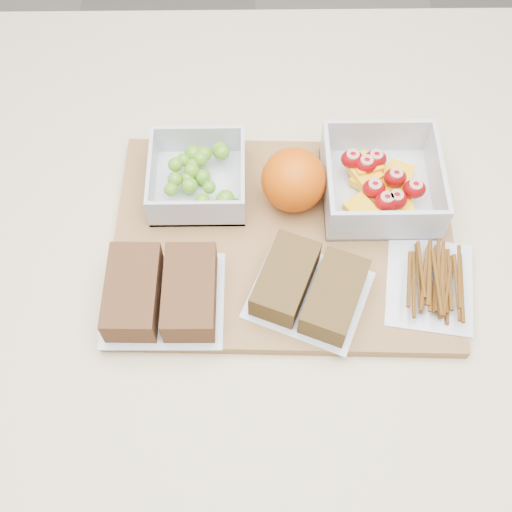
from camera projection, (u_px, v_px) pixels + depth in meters
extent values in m
plane|color=gray|center=(262.00, 434.00, 1.58)|extent=(4.00, 4.00, 0.00)
cube|color=beige|center=(265.00, 375.00, 1.19)|extent=(1.20, 0.90, 0.90)
cube|color=olive|center=(283.00, 239.00, 0.80)|extent=(0.43, 0.31, 0.02)
cube|color=silver|center=(199.00, 186.00, 0.83)|extent=(0.12, 0.12, 0.00)
cube|color=silver|center=(199.00, 140.00, 0.84)|extent=(0.12, 0.00, 0.05)
cube|color=silver|center=(196.00, 214.00, 0.78)|extent=(0.12, 0.00, 0.05)
cube|color=silver|center=(243.00, 175.00, 0.81)|extent=(0.00, 0.11, 0.05)
cube|color=silver|center=(152.00, 176.00, 0.81)|extent=(0.00, 0.11, 0.05)
sphere|color=#599C20|center=(189.00, 186.00, 0.80)|extent=(0.02, 0.02, 0.02)
sphere|color=#599C20|center=(175.00, 179.00, 0.80)|extent=(0.02, 0.02, 0.02)
sphere|color=#599C20|center=(201.00, 159.00, 0.81)|extent=(0.02, 0.02, 0.02)
sphere|color=#599C20|center=(203.00, 177.00, 0.82)|extent=(0.02, 0.02, 0.02)
sphere|color=#599C20|center=(175.00, 165.00, 0.81)|extent=(0.02, 0.02, 0.02)
sphere|color=#599C20|center=(188.00, 179.00, 0.81)|extent=(0.02, 0.02, 0.02)
sphere|color=#599C20|center=(183.00, 160.00, 0.81)|extent=(0.02, 0.02, 0.02)
sphere|color=#599C20|center=(226.00, 199.00, 0.78)|extent=(0.02, 0.02, 0.02)
sphere|color=#599C20|center=(220.00, 150.00, 0.82)|extent=(0.02, 0.02, 0.02)
sphere|color=#599C20|center=(193.00, 153.00, 0.82)|extent=(0.02, 0.02, 0.02)
sphere|color=#599C20|center=(171.00, 190.00, 0.79)|extent=(0.02, 0.02, 0.02)
sphere|color=#599C20|center=(222.00, 152.00, 0.82)|extent=(0.02, 0.02, 0.02)
sphere|color=#599C20|center=(203.00, 201.00, 0.79)|extent=(0.02, 0.02, 0.02)
sphere|color=#599C20|center=(200.00, 160.00, 0.82)|extent=(0.02, 0.02, 0.02)
sphere|color=#599C20|center=(192.00, 171.00, 0.81)|extent=(0.02, 0.02, 0.02)
sphere|color=#599C20|center=(204.00, 154.00, 0.82)|extent=(0.02, 0.02, 0.02)
sphere|color=#599C20|center=(224.00, 201.00, 0.78)|extent=(0.02, 0.02, 0.02)
sphere|color=#599C20|center=(234.00, 205.00, 0.80)|extent=(0.02, 0.02, 0.02)
sphere|color=#599C20|center=(193.00, 165.00, 0.81)|extent=(0.02, 0.02, 0.02)
sphere|color=#599C20|center=(188.00, 185.00, 0.80)|extent=(0.02, 0.02, 0.02)
sphere|color=#599C20|center=(192.00, 154.00, 0.83)|extent=(0.02, 0.02, 0.02)
sphere|color=#599C20|center=(209.00, 187.00, 0.79)|extent=(0.02, 0.02, 0.02)
cube|color=silver|center=(378.00, 192.00, 0.82)|extent=(0.14, 0.14, 0.01)
cube|color=silver|center=(376.00, 137.00, 0.83)|extent=(0.14, 0.01, 0.06)
cube|color=silver|center=(388.00, 226.00, 0.77)|extent=(0.14, 0.01, 0.06)
cube|color=silver|center=(436.00, 179.00, 0.80)|extent=(0.01, 0.13, 0.06)
cube|color=silver|center=(327.00, 180.00, 0.80)|extent=(0.01, 0.13, 0.06)
cube|color=#FBB00D|center=(386.00, 200.00, 0.80)|extent=(0.04, 0.05, 0.01)
cube|color=#FBB00D|center=(368.00, 169.00, 0.82)|extent=(0.05, 0.06, 0.01)
cube|color=#FBB00D|center=(389.00, 182.00, 0.81)|extent=(0.05, 0.05, 0.01)
cube|color=#FBB00D|center=(398.00, 177.00, 0.82)|extent=(0.05, 0.05, 0.01)
cube|color=#FBB00D|center=(365.00, 173.00, 0.81)|extent=(0.05, 0.05, 0.01)
cube|color=#FBB00D|center=(367.00, 165.00, 0.81)|extent=(0.04, 0.04, 0.01)
cube|color=#FBB00D|center=(361.00, 210.00, 0.78)|extent=(0.05, 0.05, 0.01)
cube|color=#FBB00D|center=(397.00, 204.00, 0.79)|extent=(0.04, 0.04, 0.01)
cube|color=#FBB00D|center=(367.00, 181.00, 0.82)|extent=(0.05, 0.05, 0.01)
ellipsoid|color=#98070A|center=(395.00, 178.00, 0.79)|extent=(0.03, 0.03, 0.02)
ellipsoid|color=#98070A|center=(396.00, 199.00, 0.78)|extent=(0.03, 0.03, 0.02)
ellipsoid|color=#98070A|center=(352.00, 159.00, 0.81)|extent=(0.03, 0.03, 0.02)
ellipsoid|color=#98070A|center=(414.00, 189.00, 0.79)|extent=(0.03, 0.03, 0.02)
ellipsoid|color=#98070A|center=(366.00, 165.00, 0.80)|extent=(0.03, 0.03, 0.02)
ellipsoid|color=#98070A|center=(386.00, 202.00, 0.78)|extent=(0.03, 0.03, 0.02)
ellipsoid|color=#98070A|center=(374.00, 189.00, 0.79)|extent=(0.03, 0.03, 0.02)
ellipsoid|color=#98070A|center=(375.00, 159.00, 0.81)|extent=(0.03, 0.03, 0.02)
sphere|color=#E75605|center=(294.00, 180.00, 0.79)|extent=(0.08, 0.08, 0.08)
cube|color=silver|center=(164.00, 300.00, 0.75)|extent=(0.14, 0.13, 0.00)
cube|color=brown|center=(133.00, 292.00, 0.73)|extent=(0.06, 0.11, 0.04)
cube|color=brown|center=(190.00, 292.00, 0.73)|extent=(0.06, 0.11, 0.04)
cube|color=silver|center=(309.00, 295.00, 0.75)|extent=(0.16, 0.16, 0.00)
cube|color=brown|center=(285.00, 279.00, 0.74)|extent=(0.09, 0.11, 0.04)
cube|color=brown|center=(334.00, 296.00, 0.73)|extent=(0.09, 0.11, 0.04)
cube|color=silver|center=(429.00, 284.00, 0.76)|extent=(0.12, 0.14, 0.00)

